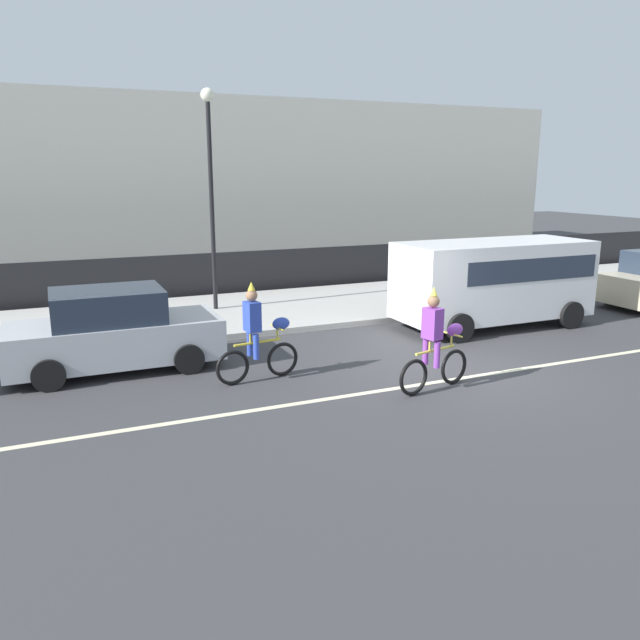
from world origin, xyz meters
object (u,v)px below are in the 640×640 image
object	(u,v)px
parked_car_silver	(114,332)
parade_cyclist_cobalt	(258,338)
street_lamp_post	(210,168)
parade_cyclist_purple	(436,345)
parked_van_white	(496,277)

from	to	relation	value
parked_car_silver	parade_cyclist_cobalt	bearing A→B (deg)	-36.25
parked_car_silver	street_lamp_post	xyz separation A→B (m)	(3.11, 4.18, 3.21)
parade_cyclist_cobalt	parade_cyclist_purple	bearing A→B (deg)	-32.63
parade_cyclist_cobalt	parked_car_silver	bearing A→B (deg)	143.75
parade_cyclist_purple	parked_van_white	world-z (taller)	parked_van_white
parade_cyclist_purple	parked_car_silver	xyz separation A→B (m)	(-5.22, 3.57, -0.06)
parade_cyclist_cobalt	street_lamp_post	size ratio (longest dim) A/B	0.33
parade_cyclist_purple	street_lamp_post	world-z (taller)	street_lamp_post
parade_cyclist_cobalt	parked_van_white	size ratio (longest dim) A/B	0.38
parade_cyclist_cobalt	parade_cyclist_purple	distance (m)	3.30
street_lamp_post	parade_cyclist_cobalt	bearing A→B (deg)	-96.45
parade_cyclist_cobalt	parked_van_white	world-z (taller)	parked_van_white
parade_cyclist_cobalt	parade_cyclist_purple	world-z (taller)	same
parade_cyclist_purple	street_lamp_post	xyz separation A→B (m)	(-2.10, 7.74, 3.15)
parked_car_silver	street_lamp_post	distance (m)	6.12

